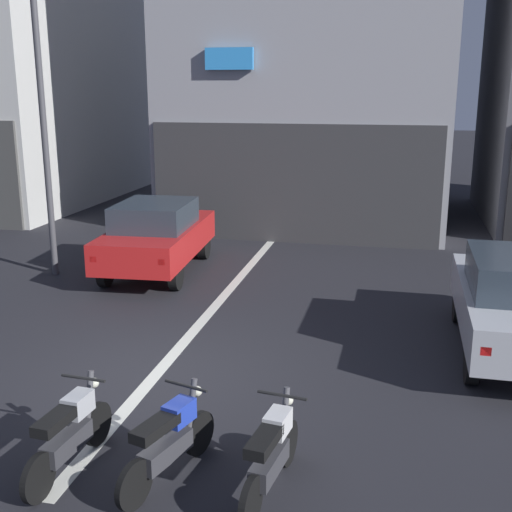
{
  "coord_description": "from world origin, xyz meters",
  "views": [
    {
      "loc": [
        3.35,
        -8.14,
        4.11
      ],
      "look_at": [
        1.1,
        2.0,
        1.4
      ],
      "focal_mm": 45.27,
      "sensor_mm": 36.0,
      "label": 1
    }
  ],
  "objects_px": {
    "motorcycle_blue_row_left_mid": "(169,440)",
    "motorcycle_white_row_centre": "(271,453)",
    "car_red_crossing_near": "(157,234)",
    "street_lamp": "(41,97)",
    "motorcycle_silver_row_leftmost": "(70,432)"
  },
  "relations": [
    {
      "from": "car_red_crossing_near",
      "to": "motorcycle_white_row_centre",
      "type": "bearing_deg",
      "value": -61.38
    },
    {
      "from": "motorcycle_silver_row_leftmost",
      "to": "motorcycle_blue_row_left_mid",
      "type": "bearing_deg",
      "value": 3.96
    },
    {
      "from": "motorcycle_blue_row_left_mid",
      "to": "motorcycle_white_row_centre",
      "type": "relative_size",
      "value": 0.97
    },
    {
      "from": "car_red_crossing_near",
      "to": "motorcycle_silver_row_leftmost",
      "type": "distance_m",
      "value": 7.96
    },
    {
      "from": "motorcycle_blue_row_left_mid",
      "to": "street_lamp",
      "type": "bearing_deg",
      "value": 127.15
    },
    {
      "from": "motorcycle_white_row_centre",
      "to": "car_red_crossing_near",
      "type": "bearing_deg",
      "value": 118.62
    },
    {
      "from": "motorcycle_blue_row_left_mid",
      "to": "motorcycle_white_row_centre",
      "type": "distance_m",
      "value": 1.12
    },
    {
      "from": "street_lamp",
      "to": "motorcycle_silver_row_leftmost",
      "type": "bearing_deg",
      "value": -59.45
    },
    {
      "from": "street_lamp",
      "to": "motorcycle_silver_row_leftmost",
      "type": "height_order",
      "value": "street_lamp"
    },
    {
      "from": "car_red_crossing_near",
      "to": "motorcycle_blue_row_left_mid",
      "type": "height_order",
      "value": "car_red_crossing_near"
    },
    {
      "from": "car_red_crossing_near",
      "to": "street_lamp",
      "type": "bearing_deg",
      "value": -163.52
    },
    {
      "from": "street_lamp",
      "to": "motorcycle_white_row_centre",
      "type": "xyz_separation_m",
      "value": [
        6.4,
        -6.98,
        -3.47
      ]
    },
    {
      "from": "car_red_crossing_near",
      "to": "motorcycle_blue_row_left_mid",
      "type": "relative_size",
      "value": 2.6
    },
    {
      "from": "car_red_crossing_near",
      "to": "motorcycle_white_row_centre",
      "type": "height_order",
      "value": "car_red_crossing_near"
    },
    {
      "from": "motorcycle_blue_row_left_mid",
      "to": "motorcycle_white_row_centre",
      "type": "xyz_separation_m",
      "value": [
        1.12,
        -0.0,
        0.0
      ]
    }
  ]
}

